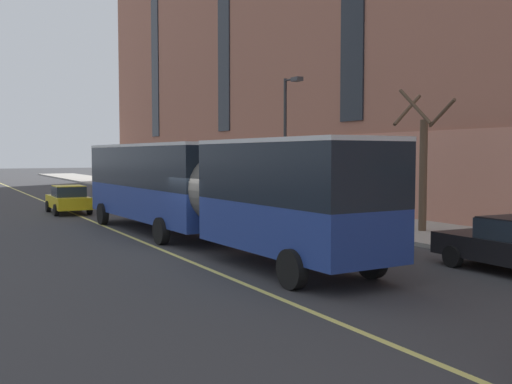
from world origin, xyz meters
TOP-DOWN VIEW (x-y plane):
  - ground_plane at (0.00, 0.00)m, footprint 260.00×260.00m
  - sidewalk at (9.74, 3.00)m, footprint 5.54×160.00m
  - city_bus at (0.35, 1.63)m, footprint 3.52×19.16m
  - parked_car_silver_2 at (5.66, 10.19)m, footprint 2.05×4.47m
  - parked_car_green_3 at (5.80, 16.18)m, footprint 1.96×4.69m
  - taxi_cab at (-1.56, 15.56)m, footprint 2.00×4.22m
  - street_tree_mid_block at (9.49, -0.37)m, footprint 2.11×2.10m
  - street_lamp at (7.57, 7.10)m, footprint 0.36×1.48m
  - lane_centerline at (-1.34, 3.00)m, footprint 0.16×140.00m

SIDE VIEW (x-z plane):
  - ground_plane at x=0.00m, z-range 0.00..0.00m
  - lane_centerline at x=-1.34m, z-range 0.00..0.01m
  - sidewalk at x=9.74m, z-range 0.00..0.15m
  - taxi_cab at x=-1.56m, z-range 0.00..1.56m
  - parked_car_silver_2 at x=5.66m, z-range 0.00..1.56m
  - parked_car_green_3 at x=5.80m, z-range 0.00..1.56m
  - city_bus at x=0.35m, z-range 0.29..4.02m
  - street_tree_mid_block at x=9.49m, z-range 0.09..5.90m
  - street_lamp at x=7.57m, z-range 0.93..7.88m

